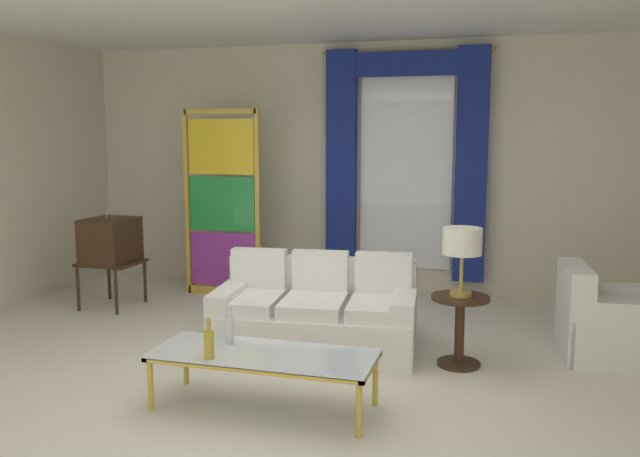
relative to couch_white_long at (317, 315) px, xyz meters
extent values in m
plane|color=silver|center=(-0.08, -0.61, -0.30)|extent=(16.00, 16.00, 0.00)
cube|color=beige|center=(-0.08, 2.45, 1.20)|extent=(8.00, 0.12, 3.00)
cube|color=white|center=(-0.08, 0.19, 2.72)|extent=(8.00, 7.60, 0.04)
cube|color=white|center=(0.42, 2.37, 1.25)|extent=(1.10, 0.02, 2.50)
cylinder|color=gold|center=(0.42, 2.29, 2.56)|extent=(2.00, 0.04, 0.04)
cube|color=navy|center=(-0.35, 2.27, 1.25)|extent=(0.36, 0.12, 2.70)
cube|color=navy|center=(1.19, 2.27, 1.25)|extent=(0.36, 0.12, 2.70)
cube|color=navy|center=(0.42, 2.27, 2.42)|extent=(1.80, 0.10, 0.28)
cube|color=white|center=(0.01, -0.09, -0.11)|extent=(1.82, 1.08, 0.38)
cube|color=white|center=(-0.03, 0.28, 0.09)|extent=(1.75, 0.38, 0.78)
cube|color=white|center=(0.79, -0.01, -0.02)|extent=(0.29, 0.87, 0.56)
cube|color=white|center=(-0.77, -0.17, -0.02)|extent=(0.29, 0.87, 0.56)
cube|color=white|center=(0.59, -0.08, 0.14)|extent=(0.61, 0.79, 0.12)
cube|color=white|center=(0.56, 0.24, 0.36)|extent=(0.52, 0.19, 0.40)
cube|color=white|center=(0.01, -0.14, 0.14)|extent=(0.61, 0.79, 0.12)
cube|color=white|center=(-0.02, 0.18, 0.36)|extent=(0.52, 0.19, 0.40)
cube|color=white|center=(-0.56, -0.20, 0.14)|extent=(0.61, 0.79, 0.12)
cube|color=white|center=(-0.60, 0.12, 0.36)|extent=(0.52, 0.19, 0.40)
cube|color=silver|center=(0.01, -1.38, 0.10)|extent=(1.57, 0.61, 0.02)
cube|color=gold|center=(0.01, -1.10, 0.08)|extent=(1.57, 0.04, 0.03)
cube|color=gold|center=(0.01, -1.66, 0.08)|extent=(1.57, 0.04, 0.03)
cube|color=gold|center=(-0.75, -1.38, 0.08)|extent=(0.04, 0.61, 0.03)
cube|color=gold|center=(0.78, -1.38, 0.08)|extent=(0.04, 0.61, 0.03)
cylinder|color=gold|center=(-0.73, -1.12, -0.11)|extent=(0.04, 0.04, 0.38)
cylinder|color=gold|center=(0.76, -1.12, -0.11)|extent=(0.04, 0.04, 0.38)
cylinder|color=gold|center=(-0.73, -1.64, -0.11)|extent=(0.04, 0.04, 0.38)
cylinder|color=gold|center=(0.76, -1.64, -0.11)|extent=(0.04, 0.04, 0.38)
cylinder|color=gold|center=(-0.30, -1.60, 0.20)|extent=(0.07, 0.07, 0.19)
cylinder|color=gold|center=(-0.30, -1.60, 0.33)|extent=(0.03, 0.03, 0.06)
sphere|color=gold|center=(-0.30, -1.60, 0.37)|extent=(0.04, 0.04, 0.04)
cylinder|color=silver|center=(-0.29, -1.27, 0.21)|extent=(0.06, 0.06, 0.20)
cylinder|color=silver|center=(-0.29, -1.27, 0.34)|extent=(0.03, 0.03, 0.06)
sphere|color=silver|center=(-0.29, -1.27, 0.38)|extent=(0.04, 0.04, 0.04)
cube|color=#382314|center=(-2.60, 0.76, 0.20)|extent=(0.62, 0.54, 0.03)
cylinder|color=#382314|center=(-2.85, 0.48, -0.05)|extent=(0.04, 0.04, 0.50)
cylinder|color=#382314|center=(-2.83, 1.04, -0.05)|extent=(0.04, 0.04, 0.50)
cylinder|color=#382314|center=(-2.37, 0.47, -0.05)|extent=(0.04, 0.04, 0.50)
cylinder|color=#382314|center=(-2.35, 1.03, -0.05)|extent=(0.04, 0.04, 0.50)
cube|color=#382314|center=(-2.60, 0.76, 0.45)|extent=(0.49, 0.57, 0.48)
cube|color=black|center=(-2.84, 0.76, 0.47)|extent=(0.02, 0.39, 0.30)
cylinder|color=gold|center=(-2.84, 0.68, 0.28)|extent=(0.01, 0.04, 0.04)
cylinder|color=gold|center=(-2.84, 0.84, 0.28)|extent=(0.01, 0.04, 0.04)
cylinder|color=silver|center=(-2.60, 0.76, 0.87)|extent=(0.01, 0.13, 0.34)
cylinder|color=silver|center=(-2.60, 0.76, 0.87)|extent=(0.01, 0.13, 0.34)
cube|color=white|center=(2.52, 0.44, -0.10)|extent=(0.86, 0.86, 0.40)
cube|color=white|center=(2.52, 0.44, 0.15)|extent=(0.74, 0.74, 0.10)
cube|color=white|center=(2.20, 0.42, 0.10)|extent=(0.26, 0.81, 0.80)
cube|color=white|center=(2.50, 0.76, -0.01)|extent=(0.75, 0.23, 0.58)
cube|color=white|center=(2.55, 0.13, -0.01)|extent=(0.75, 0.23, 0.58)
cube|color=gold|center=(-2.08, 1.59, 0.80)|extent=(0.05, 0.05, 2.20)
cube|color=gold|center=(-1.18, 1.59, 0.80)|extent=(0.05, 0.05, 2.20)
cube|color=gold|center=(-1.63, 1.59, 1.87)|extent=(0.90, 0.05, 0.06)
cube|color=gold|center=(-1.63, 1.59, -0.25)|extent=(0.90, 0.05, 0.10)
cube|color=purple|center=(-1.63, 1.59, 0.13)|extent=(0.82, 0.02, 0.64)
cube|color=#238E3D|center=(-1.63, 1.59, 0.80)|extent=(0.82, 0.02, 0.64)
cube|color=yellow|center=(-1.63, 1.59, 1.46)|extent=(0.82, 0.02, 0.64)
cylinder|color=beige|center=(-1.25, 1.34, -0.27)|extent=(0.16, 0.16, 0.06)
ellipsoid|color=#0F4098|center=(-1.25, 1.34, -0.16)|extent=(0.18, 0.32, 0.20)
sphere|color=#0F4098|center=(-1.25, 1.48, -0.05)|extent=(0.09, 0.09, 0.09)
cone|color=gold|center=(-1.25, 1.54, -0.05)|extent=(0.02, 0.04, 0.02)
cone|color=#298E37|center=(-1.25, 1.16, -0.06)|extent=(0.44, 0.40, 0.50)
cylinder|color=#382314|center=(1.27, -0.11, 0.28)|extent=(0.48, 0.48, 0.03)
cylinder|color=#382314|center=(1.27, -0.11, -0.01)|extent=(0.08, 0.08, 0.55)
cylinder|color=#382314|center=(1.27, -0.11, -0.29)|extent=(0.36, 0.36, 0.03)
cylinder|color=#B29338|center=(1.27, -0.11, 0.31)|extent=(0.18, 0.18, 0.04)
cylinder|color=#B29338|center=(1.27, -0.11, 0.51)|extent=(0.03, 0.03, 0.36)
cylinder|color=white|center=(1.27, -0.11, 0.75)|extent=(0.32, 0.32, 0.22)
camera|label=1|loc=(1.62, -5.57, 1.63)|focal=37.31mm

